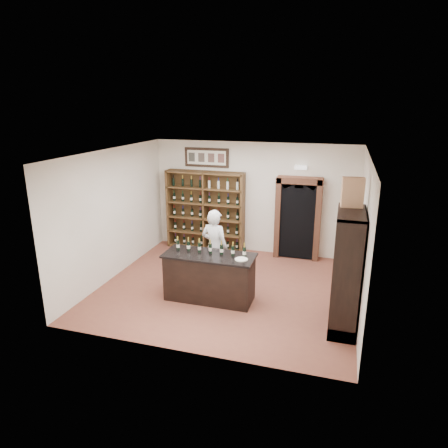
{
  "coord_description": "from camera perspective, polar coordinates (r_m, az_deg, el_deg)",
  "views": [
    {
      "loc": [
        2.28,
        -7.81,
        3.97
      ],
      "look_at": [
        -0.15,
        0.3,
        1.4
      ],
      "focal_mm": 32.0,
      "sensor_mm": 36.0,
      "label": 1
    }
  ],
  "objects": [
    {
      "name": "counter_bottle_1",
      "position": [
        8.37,
        -5.09,
        -3.16
      ],
      "size": [
        0.07,
        0.07,
        0.3
      ],
      "color": "black",
      "rests_on": "tasting_counter"
    },
    {
      "name": "wall_right",
      "position": [
        8.2,
        19.2,
        -1.59
      ],
      "size": [
        0.04,
        5.0,
        3.0
      ],
      "primitive_type": "cube",
      "color": "white",
      "rests_on": "ground"
    },
    {
      "name": "wall_back",
      "position": [
        10.84,
        4.14,
        3.71
      ],
      "size": [
        5.5,
        0.04,
        3.0
      ],
      "primitive_type": "cube",
      "color": "white",
      "rests_on": "ground"
    },
    {
      "name": "plate",
      "position": [
        7.91,
        2.5,
        -5.07
      ],
      "size": [
        0.26,
        0.26,
        0.02
      ],
      "primitive_type": "cylinder",
      "color": "silver",
      "rests_on": "tasting_counter"
    },
    {
      "name": "side_cabinet",
      "position": [
        7.62,
        17.15,
        -8.85
      ],
      "size": [
        0.48,
        1.2,
        2.2
      ],
      "color": "black",
      "rests_on": "ground"
    },
    {
      "name": "counter_bottle_6",
      "position": [
        8.02,
        2.93,
        -4.02
      ],
      "size": [
        0.07,
        0.07,
        0.3
      ],
      "color": "black",
      "rests_on": "tasting_counter"
    },
    {
      "name": "ceiling",
      "position": [
        8.19,
        0.44,
        10.12
      ],
      "size": [
        5.5,
        5.5,
        0.0
      ],
      "primitive_type": "plane",
      "rotation": [
        3.14,
        0.0,
        0.0
      ],
      "color": "white",
      "rests_on": "wall_back"
    },
    {
      "name": "tasting_counter",
      "position": [
        8.38,
        -2.09,
        -7.61
      ],
      "size": [
        1.88,
        0.78,
        1.0
      ],
      "color": "black",
      "rests_on": "ground"
    },
    {
      "name": "wall_left",
      "position": [
        9.61,
        -15.53,
        1.4
      ],
      "size": [
        0.04,
        5.0,
        3.0
      ],
      "primitive_type": "cube",
      "color": "white",
      "rests_on": "ground"
    },
    {
      "name": "emergency_light",
      "position": [
        10.4,
        10.95,
        7.93
      ],
      "size": [
        0.3,
        0.1,
        0.1
      ],
      "primitive_type": "cube",
      "color": "white",
      "rests_on": "wall_back"
    },
    {
      "name": "wine_shelf",
      "position": [
        11.13,
        -2.64,
        1.96
      ],
      "size": [
        2.2,
        0.38,
        2.2
      ],
      "color": "#4F341B",
      "rests_on": "ground"
    },
    {
      "name": "wine_crate",
      "position": [
        7.37,
        17.9,
        4.32
      ],
      "size": [
        0.4,
        0.21,
        0.53
      ],
      "primitive_type": "cube",
      "rotation": [
        0.0,
        0.0,
        0.14
      ],
      "color": "tan",
      "rests_on": "side_cabinet"
    },
    {
      "name": "framed_picture",
      "position": [
        10.97,
        -2.5,
        9.47
      ],
      "size": [
        1.25,
        0.04,
        0.52
      ],
      "primitive_type": "cube",
      "color": "black",
      "rests_on": "wall_back"
    },
    {
      "name": "arched_doorway",
      "position": [
        10.57,
        10.52,
        1.1
      ],
      "size": [
        1.17,
        0.35,
        2.17
      ],
      "color": "black",
      "rests_on": "ground"
    },
    {
      "name": "counter_bottle_4",
      "position": [
        8.14,
        -0.36,
        -3.68
      ],
      "size": [
        0.07,
        0.07,
        0.3
      ],
      "color": "black",
      "rests_on": "tasting_counter"
    },
    {
      "name": "counter_bottle_5",
      "position": [
        8.08,
        1.27,
        -3.85
      ],
      "size": [
        0.07,
        0.07,
        0.3
      ],
      "color": "black",
      "rests_on": "tasting_counter"
    },
    {
      "name": "floor",
      "position": [
        9.05,
        0.4,
        -9.1
      ],
      "size": [
        5.5,
        5.5,
        0.0
      ],
      "primitive_type": "plane",
      "color": "brown",
      "rests_on": "ground"
    },
    {
      "name": "counter_bottle_0",
      "position": [
        8.45,
        -6.6,
        -2.99
      ],
      "size": [
        0.07,
        0.07,
        0.3
      ],
      "color": "black",
      "rests_on": "tasting_counter"
    },
    {
      "name": "shopkeeper",
      "position": [
        8.91,
        -1.34,
        -3.4
      ],
      "size": [
        0.71,
        0.54,
        1.75
      ],
      "primitive_type": "imported",
      "rotation": [
        0.0,
        0.0,
        2.94
      ],
      "color": "silver",
      "rests_on": "ground"
    },
    {
      "name": "counter_bottle_3",
      "position": [
        8.21,
        -1.97,
        -3.5
      ],
      "size": [
        0.07,
        0.07,
        0.3
      ],
      "color": "black",
      "rests_on": "tasting_counter"
    },
    {
      "name": "counter_bottle_2",
      "position": [
        8.28,
        -3.54,
        -3.33
      ],
      "size": [
        0.07,
        0.07,
        0.3
      ],
      "color": "black",
      "rests_on": "tasting_counter"
    }
  ]
}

